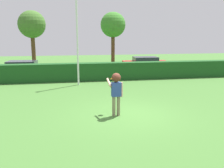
# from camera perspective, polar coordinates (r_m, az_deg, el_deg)

# --- Properties ---
(ground_plane) EXTENTS (60.00, 60.00, 0.00)m
(ground_plane) POSITION_cam_1_polar(r_m,az_deg,el_deg) (10.35, 3.59, -7.19)
(ground_plane) COLOR #417130
(person) EXTENTS (0.60, 0.76, 1.81)m
(person) POSITION_cam_1_polar(r_m,az_deg,el_deg) (9.88, 0.98, -0.98)
(person) COLOR #7D7559
(person) RESTS_ON ground
(frisbee) EXTENTS (0.22, 0.22, 0.09)m
(frisbee) POSITION_cam_1_polar(r_m,az_deg,el_deg) (10.31, 0.15, 1.25)
(frisbee) COLOR orange
(lamppost) EXTENTS (0.24, 0.24, 6.32)m
(lamppost) POSITION_cam_1_polar(r_m,az_deg,el_deg) (16.10, -8.21, 12.03)
(lamppost) COLOR silver
(lamppost) RESTS_ON ground
(hedge_row) EXTENTS (28.56, 0.90, 1.28)m
(hedge_row) POSITION_cam_1_polar(r_m,az_deg,el_deg) (17.96, -2.36, 2.99)
(hedge_row) COLOR #1B4B1D
(hedge_row) RESTS_ON ground
(parked_car_green) EXTENTS (4.29, 1.99, 1.25)m
(parked_car_green) POSITION_cam_1_polar(r_m,az_deg,el_deg) (20.70, -20.35, 3.56)
(parked_car_green) COLOR #1E6633
(parked_car_green) RESTS_ON ground
(parked_car_red) EXTENTS (4.28, 1.97, 1.25)m
(parked_car_red) POSITION_cam_1_polar(r_m,az_deg,el_deg) (23.18, 7.84, 4.97)
(parked_car_red) COLOR #B21E1E
(parked_car_red) RESTS_ON ground
(willow_tree) EXTENTS (2.80, 2.80, 5.74)m
(willow_tree) POSITION_cam_1_polar(r_m,az_deg,el_deg) (26.96, -18.35, 13.05)
(willow_tree) COLOR brown
(willow_tree) RESTS_ON ground
(maple_tree) EXTENTS (2.61, 2.61, 5.61)m
(maple_tree) POSITION_cam_1_polar(r_m,az_deg,el_deg) (25.91, 0.23, 13.62)
(maple_tree) COLOR brown
(maple_tree) RESTS_ON ground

